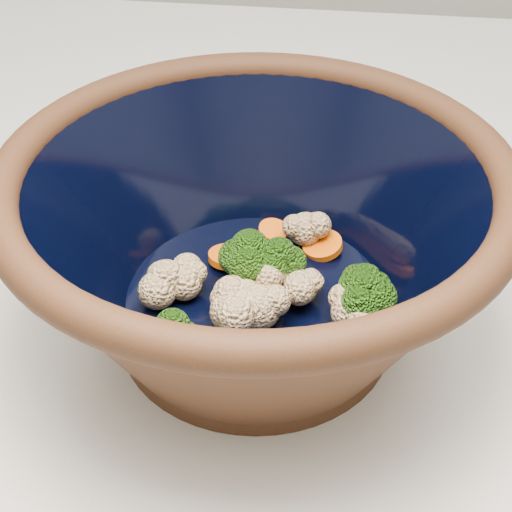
# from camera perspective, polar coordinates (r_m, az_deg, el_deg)

# --- Properties ---
(mixing_bowl) EXTENTS (0.44, 0.44, 0.16)m
(mixing_bowl) POSITION_cam_1_polar(r_m,az_deg,el_deg) (0.51, -0.00, 1.32)
(mixing_bowl) COLOR black
(mixing_bowl) RESTS_ON counter
(vegetable_pile) EXTENTS (0.19, 0.18, 0.05)m
(vegetable_pile) POSITION_cam_1_polar(r_m,az_deg,el_deg) (0.53, 1.17, -2.11)
(vegetable_pile) COLOR #608442
(vegetable_pile) RESTS_ON mixing_bowl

